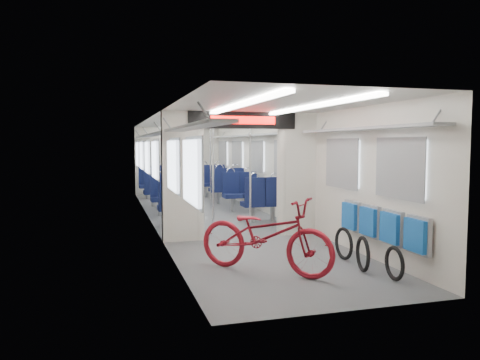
{
  "coord_description": "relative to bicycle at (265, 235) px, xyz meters",
  "views": [
    {
      "loc": [
        -2.37,
        -10.22,
        1.72
      ],
      "look_at": [
        0.01,
        -1.86,
        1.05
      ],
      "focal_mm": 35.0,
      "sensor_mm": 36.0,
      "label": 1
    }
  ],
  "objects": [
    {
      "name": "bike_hoop_c",
      "position": [
        1.35,
        0.33,
        -0.29
      ],
      "size": [
        0.06,
        0.49,
        0.49
      ],
      "primitive_type": "torus",
      "rotation": [
        1.57,
        0.0,
        1.6
      ],
      "color": "black",
      "rests_on": "ground"
    },
    {
      "name": "carriage",
      "position": [
        0.35,
        4.11,
        0.99
      ],
      "size": [
        12.0,
        12.02,
        2.31
      ],
      "color": "#515456",
      "rests_on": "ground"
    },
    {
      "name": "bike_hoop_a",
      "position": [
        1.44,
        -0.81,
        -0.31
      ],
      "size": [
        0.08,
        0.44,
        0.44
      ],
      "primitive_type": "torus",
      "rotation": [
        1.57,
        0.0,
        1.49
      ],
      "color": "black",
      "rests_on": "ground"
    },
    {
      "name": "bicycle",
      "position": [
        0.0,
        0.0,
        0.0
      ],
      "size": [
        1.86,
        1.84,
        1.02
      ],
      "primitive_type": "imported",
      "rotation": [
        0.0,
        0.0,
        0.8
      ],
      "color": "maroon",
      "rests_on": "ground"
    },
    {
      "name": "stanchion_near_right",
      "position": [
        0.76,
        3.13,
        0.64
      ],
      "size": [
        0.04,
        0.04,
        2.3
      ],
      "primitive_type": "cylinder",
      "color": "silver",
      "rests_on": "ground"
    },
    {
      "name": "bike_hoop_b",
      "position": [
        1.27,
        -0.34,
        -0.29
      ],
      "size": [
        0.15,
        0.49,
        0.49
      ],
      "primitive_type": "torus",
      "rotation": [
        1.57,
        0.0,
        1.36
      ],
      "color": "black",
      "rests_on": "ground"
    },
    {
      "name": "seat_bay_near_left",
      "position": [
        -0.58,
        4.61,
        0.02
      ],
      "size": [
        0.89,
        1.97,
        1.07
      ],
      "color": "#0C1337",
      "rests_on": "ground"
    },
    {
      "name": "stanchion_far_left",
      "position": [
        0.03,
        6.23,
        0.64
      ],
      "size": [
        0.04,
        0.04,
        2.3
      ],
      "primitive_type": "cylinder",
      "color": "silver",
      "rests_on": "ground"
    },
    {
      "name": "stanchion_near_left",
      "position": [
        -0.0,
        3.17,
        0.64
      ],
      "size": [
        0.04,
        0.04,
        2.3
      ],
      "primitive_type": "cylinder",
      "color": "silver",
      "rests_on": "ground"
    },
    {
      "name": "seat_bay_far_left",
      "position": [
        -0.58,
        8.05,
        0.06
      ],
      "size": [
        0.96,
        2.31,
        1.17
      ],
      "color": "#0C1337",
      "rests_on": "ground"
    },
    {
      "name": "stanchion_far_right",
      "position": [
        0.62,
        6.26,
        0.64
      ],
      "size": [
        0.04,
        0.04,
        2.3
      ],
      "primitive_type": "cylinder",
      "color": "silver",
      "rests_on": "ground"
    },
    {
      "name": "seat_bay_far_right",
      "position": [
        1.29,
        8.13,
        0.06
      ],
      "size": [
        0.95,
        2.27,
        1.16
      ],
      "color": "#0C1337",
      "rests_on": "ground"
    },
    {
      "name": "flip_bench",
      "position": [
        1.71,
        -0.07,
        0.07
      ],
      "size": [
        0.12,
        2.08,
        0.48
      ],
      "color": "gray",
      "rests_on": "carriage"
    },
    {
      "name": "seat_bay_near_right",
      "position": [
        1.29,
        4.77,
        0.04
      ],
      "size": [
        0.92,
        2.12,
        1.11
      ],
      "color": "#0C1337",
      "rests_on": "ground"
    }
  ]
}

